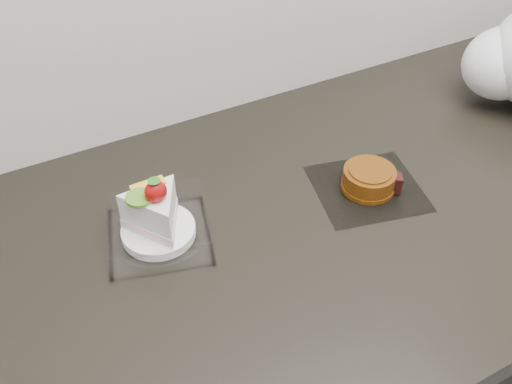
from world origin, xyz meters
name	(u,v)px	position (x,y,z in m)	size (l,w,h in m)	color
counter	(346,350)	(0.00, 1.69, 0.45)	(2.04, 0.64, 0.90)	black
cake_tray	(157,222)	(-0.33, 1.75, 0.93)	(0.18, 0.18, 0.11)	white
mooncake_wrap	(369,181)	(-0.01, 1.70, 0.92)	(0.19, 0.18, 0.04)	white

